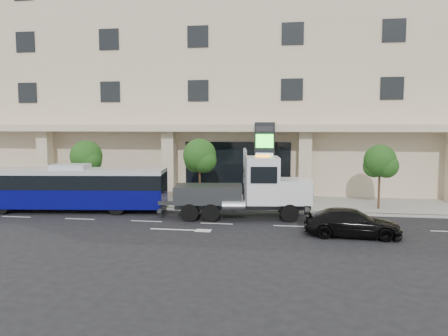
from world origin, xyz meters
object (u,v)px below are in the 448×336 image
Objects in this scene: city_bus at (71,187)px; black_sedan at (352,223)px; tow_truck at (249,190)px; signage_pylon at (265,161)px.

black_sedan is (16.53, -3.77, -0.85)m from city_bus.
signage_pylon is (0.60, 5.09, 1.26)m from tow_truck.
city_bus is at bearing 171.11° from tow_truck.
signage_pylon is at bearing 31.53° from black_sedan.
city_bus is at bearing 79.55° from black_sedan.
black_sedan is (5.34, -3.43, -0.99)m from tow_truck.
tow_truck reaches higher than city_bus.
tow_truck is 5.28m from signage_pylon.
tow_truck reaches higher than black_sedan.
city_bus is 12.78m from signage_pylon.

